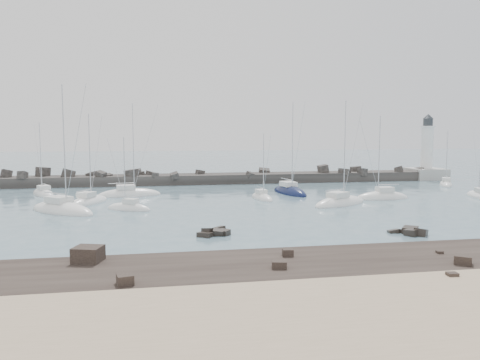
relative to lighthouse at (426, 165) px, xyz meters
name	(u,v)px	position (x,y,z in m)	size (l,w,h in m)	color
ground	(244,218)	(-47.00, -38.00, -3.09)	(400.00, 400.00, 0.00)	slate
sand_strip	(358,330)	(-47.00, -70.00, -3.09)	(140.00, 14.00, 1.00)	tan
rock_shelf	(302,272)	(-46.77, -60.00, -3.08)	(140.00, 12.50, 1.85)	black
rock_cluster_near	(213,234)	(-51.68, -46.69, -2.99)	(3.48, 3.23, 1.45)	black
rock_cluster_far	(410,233)	(-32.36, -49.68, -3.00)	(3.52, 3.03, 1.46)	black
breakwater	(169,182)	(-54.69, 0.00, -2.79)	(115.00, 7.43, 5.04)	#2D2A28
lighthouse	(426,165)	(0.00, 0.00, 0.00)	(7.00, 7.00, 14.60)	#A5A5A0
sailboat_1	(43,194)	(-75.09, -12.72, -2.95)	(5.86, 8.18, 12.61)	white
sailboat_3	(88,203)	(-66.65, -23.48, -2.95)	(6.11, 8.91, 13.65)	white
sailboat_4	(129,195)	(-61.43, -16.29, -2.95)	(10.35, 4.52, 15.70)	white
sailboat_5	(129,209)	(-60.70, -29.97, -2.95)	(6.49, 4.88, 10.29)	white
sailboat_6	(262,198)	(-41.47, -23.38, -2.96)	(3.14, 6.94, 10.71)	white
sailboat_7	(340,204)	(-32.01, -30.67, -2.94)	(10.08, 7.47, 15.54)	white
sailboat_8	(290,192)	(-35.55, -17.87, -2.94)	(4.92, 10.56, 16.06)	#0E163A
sailboat_9	(382,198)	(-23.54, -26.47, -2.93)	(8.48, 2.75, 13.53)	white
sailboat_12	(446,185)	(-3.17, -11.90, -2.95)	(5.27, 7.12, 11.16)	white
sailboat_13	(62,211)	(-68.93, -30.27, -2.94)	(10.37, 9.76, 17.14)	white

